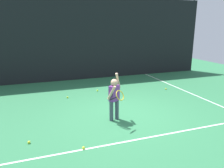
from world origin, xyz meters
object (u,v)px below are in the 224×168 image
object	(u,v)px
tennis_ball_3	(166,89)
tennis_ball_0	(83,148)
tennis_ball_1	(97,90)
tennis_ball_2	(67,97)
tennis_player	(114,96)
tennis_ball_4	(29,142)

from	to	relation	value
tennis_ball_3	tennis_ball_0	bearing A→B (deg)	-141.64
tennis_ball_1	tennis_ball_2	size ratio (longest dim) A/B	1.00
tennis_ball_0	tennis_ball_2	size ratio (longest dim) A/B	1.00
tennis_ball_0	tennis_ball_3	xyz separation A→B (m)	(4.29, 3.40, 0.00)
tennis_player	tennis_ball_0	world-z (taller)	tennis_player
tennis_ball_0	tennis_ball_3	distance (m)	5.47
tennis_ball_1	tennis_ball_4	world-z (taller)	same
tennis_player	tennis_ball_3	xyz separation A→B (m)	(3.12, 2.17, -0.69)
tennis_ball_2	tennis_ball_4	world-z (taller)	same
tennis_ball_3	tennis_ball_1	bearing A→B (deg)	165.03
tennis_player	tennis_ball_3	bearing A→B (deg)	2.99
tennis_ball_3	tennis_ball_4	world-z (taller)	same
tennis_player	tennis_ball_2	size ratio (longest dim) A/B	20.46
tennis_ball_0	tennis_ball_1	bearing A→B (deg)	70.19
tennis_ball_2	tennis_ball_1	bearing A→B (deg)	20.59
tennis_player	tennis_ball_1	world-z (taller)	tennis_player
tennis_ball_3	tennis_player	bearing A→B (deg)	-145.16
tennis_player	tennis_ball_1	distance (m)	3.02
tennis_ball_2	tennis_ball_4	distance (m)	3.28
tennis_player	tennis_ball_1	size ratio (longest dim) A/B	20.46
tennis_player	tennis_ball_1	bearing A→B (deg)	51.85
tennis_ball_0	tennis_ball_4	world-z (taller)	same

